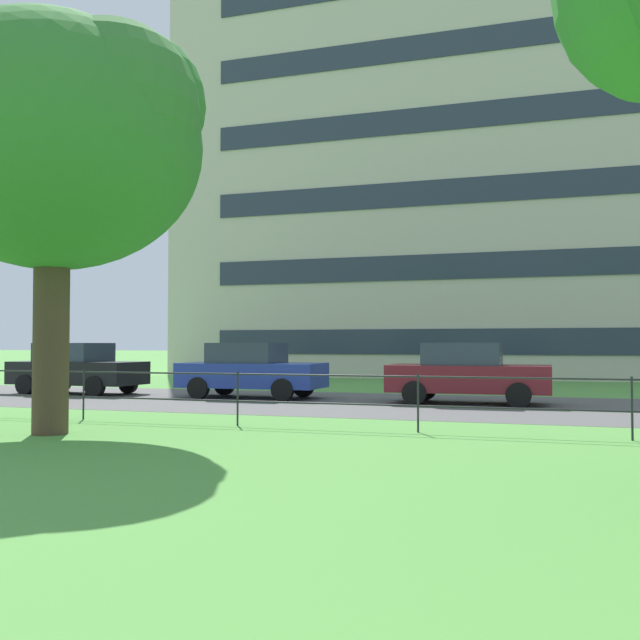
{
  "coord_description": "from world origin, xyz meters",
  "views": [
    {
      "loc": [
        4.01,
        0.89,
        1.51
      ],
      "look_at": [
        1.74,
        7.75,
        1.75
      ],
      "focal_mm": 40.82,
      "sensor_mm": 36.0,
      "label": 1
    }
  ],
  "objects_px": {
    "car_maroon_left": "(467,373)",
    "apartment_building_background": "(547,172)",
    "car_blue_far_right": "(251,370)",
    "tree_small_lawn": "(49,135)",
    "car_black_right": "(77,368)"
  },
  "relations": [
    {
      "from": "car_blue_far_right",
      "to": "car_maroon_left",
      "type": "xyz_separation_m",
      "value": [
        6.0,
        -0.13,
        0.0
      ]
    },
    {
      "from": "car_black_right",
      "to": "apartment_building_background",
      "type": "height_order",
      "value": "apartment_building_background"
    },
    {
      "from": "tree_small_lawn",
      "to": "car_black_right",
      "type": "distance_m",
      "value": 10.95
    },
    {
      "from": "car_black_right",
      "to": "apartment_building_background",
      "type": "xyz_separation_m",
      "value": [
        13.36,
        18.11,
        9.08
      ]
    },
    {
      "from": "tree_small_lawn",
      "to": "car_maroon_left",
      "type": "bearing_deg",
      "value": 54.36
    },
    {
      "from": "tree_small_lawn",
      "to": "car_maroon_left",
      "type": "height_order",
      "value": "tree_small_lawn"
    },
    {
      "from": "car_blue_far_right",
      "to": "apartment_building_background",
      "type": "xyz_separation_m",
      "value": [
        7.72,
        17.94,
        9.08
      ]
    },
    {
      "from": "tree_small_lawn",
      "to": "car_black_right",
      "type": "bearing_deg",
      "value": 124.06
    },
    {
      "from": "car_blue_far_right",
      "to": "car_maroon_left",
      "type": "bearing_deg",
      "value": -1.22
    },
    {
      "from": "car_maroon_left",
      "to": "apartment_building_background",
      "type": "xyz_separation_m",
      "value": [
        1.72,
        18.07,
        9.08
      ]
    },
    {
      "from": "tree_small_lawn",
      "to": "apartment_building_background",
      "type": "xyz_separation_m",
      "value": [
        7.72,
        26.45,
        4.78
      ]
    },
    {
      "from": "car_blue_far_right",
      "to": "car_black_right",
      "type": "bearing_deg",
      "value": -178.31
    },
    {
      "from": "tree_small_lawn",
      "to": "car_black_right",
      "type": "relative_size",
      "value": 1.76
    },
    {
      "from": "tree_small_lawn",
      "to": "car_blue_far_right",
      "type": "distance_m",
      "value": 9.53
    },
    {
      "from": "car_maroon_left",
      "to": "apartment_building_background",
      "type": "relative_size",
      "value": 0.11
    }
  ]
}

